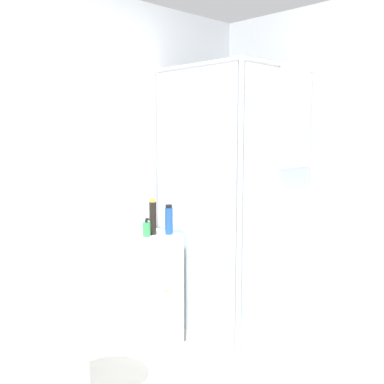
{
  "coord_description": "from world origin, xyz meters",
  "views": [
    {
      "loc": [
        -1.38,
        -1.0,
        1.55
      ],
      "look_at": [
        0.72,
        1.16,
        1.16
      ],
      "focal_mm": 42.0,
      "sensor_mm": 36.0,
      "label": 1
    }
  ],
  "objects_px": {
    "soap_dispenser": "(146,229)",
    "shampoo_bottle_blue": "(169,220)",
    "shampoo_bottle_tall_black": "(153,217)",
    "sink": "(73,292)"
  },
  "relations": [
    {
      "from": "soap_dispenser",
      "to": "shampoo_bottle_blue",
      "type": "height_order",
      "value": "shampoo_bottle_blue"
    },
    {
      "from": "soap_dispenser",
      "to": "shampoo_bottle_tall_black",
      "type": "relative_size",
      "value": 0.51
    },
    {
      "from": "soap_dispenser",
      "to": "sink",
      "type": "bearing_deg",
      "value": -159.15
    },
    {
      "from": "sink",
      "to": "shampoo_bottle_tall_black",
      "type": "xyz_separation_m",
      "value": [
        0.82,
        0.3,
        0.28
      ]
    },
    {
      "from": "soap_dispenser",
      "to": "shampoo_bottle_blue",
      "type": "distance_m",
      "value": 0.18
    },
    {
      "from": "sink",
      "to": "shampoo_bottle_blue",
      "type": "xyz_separation_m",
      "value": [
        0.9,
        0.22,
        0.26
      ]
    },
    {
      "from": "sink",
      "to": "shampoo_bottle_blue",
      "type": "distance_m",
      "value": 0.97
    },
    {
      "from": "soap_dispenser",
      "to": "shampoo_bottle_tall_black",
      "type": "xyz_separation_m",
      "value": [
        0.07,
        0.02,
        0.07
      ]
    },
    {
      "from": "soap_dispenser",
      "to": "shampoo_bottle_blue",
      "type": "bearing_deg",
      "value": -21.6
    },
    {
      "from": "sink",
      "to": "shampoo_bottle_blue",
      "type": "relative_size",
      "value": 4.73
    }
  ]
}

